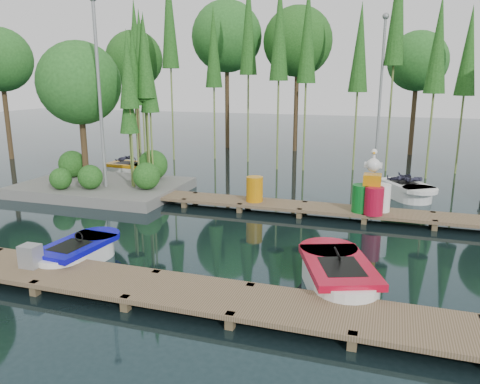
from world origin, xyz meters
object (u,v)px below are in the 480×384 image
(drum_cluster, at_px, (372,194))
(island, at_px, (95,110))
(utility_cabinet, at_px, (30,256))
(boat_yellow_far, at_px, (132,169))
(yellow_barrel, at_px, (255,189))
(boat_red, at_px, (337,276))
(boat_blue, at_px, (78,254))

(drum_cluster, bearing_deg, island, 174.87)
(utility_cabinet, height_order, drum_cluster, drum_cluster)
(boat_yellow_far, distance_m, drum_cluster, 11.59)
(utility_cabinet, xyz_separation_m, yellow_barrel, (3.13, 7.00, 0.17))
(boat_yellow_far, height_order, yellow_barrel, boat_yellow_far)
(boat_red, relative_size, drum_cluster, 1.60)
(boat_red, bearing_deg, island, 128.00)
(boat_blue, relative_size, yellow_barrel, 3.00)
(boat_red, xyz_separation_m, utility_cabinet, (-6.55, -1.65, 0.27))
(island, relative_size, utility_cabinet, 13.30)
(island, distance_m, boat_blue, 8.27)
(island, height_order, boat_red, island)
(utility_cabinet, xyz_separation_m, drum_cluster, (6.98, 6.85, 0.33))
(island, relative_size, drum_cluster, 3.39)
(boat_yellow_far, xyz_separation_m, drum_cluster, (10.88, -3.95, 0.60))
(island, bearing_deg, boat_yellow_far, 96.82)
(island, height_order, drum_cluster, island)
(boat_red, relative_size, yellow_barrel, 3.76)
(island, distance_m, utility_cabinet, 8.95)
(yellow_barrel, bearing_deg, utility_cabinet, -114.11)
(island, bearing_deg, drum_cluster, -5.13)
(boat_red, relative_size, utility_cabinet, 6.30)
(boat_blue, distance_m, boat_yellow_far, 10.57)
(boat_blue, height_order, drum_cluster, drum_cluster)
(island, relative_size, yellow_barrel, 7.93)
(island, xyz_separation_m, drum_cluster, (10.52, -0.94, -2.30))
(boat_blue, distance_m, yellow_barrel, 6.51)
(utility_cabinet, height_order, yellow_barrel, yellow_barrel)
(drum_cluster, bearing_deg, boat_red, -94.77)
(island, height_order, boat_blue, island)
(boat_yellow_far, height_order, utility_cabinet, boat_yellow_far)
(boat_yellow_far, height_order, drum_cluster, drum_cluster)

